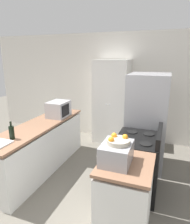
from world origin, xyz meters
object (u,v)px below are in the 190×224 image
Objects in this scene: wine_bottle at (12,132)px; microwave at (59,109)px; stove at (137,164)px; toaster_oven at (116,153)px; refrigerator at (147,122)px; fruit_bowl at (118,141)px; pantry_cabinet at (111,102)px.

microwave is at bearing 87.20° from wine_bottle.
toaster_oven is at bearing -99.29° from stove.
toaster_oven is at bearing -95.52° from refrigerator.
wine_bottle reaches higher than stove.
fruit_bowl is (-0.15, -1.62, 0.27)m from refrigerator.
pantry_cabinet is 2.03m from stove.
refrigerator reaches higher than fruit_bowl.
pantry_cabinet is 2.65m from toaster_oven.
fruit_bowl is at bearing -95.27° from refrigerator.
pantry_cabinet is 4.39× the size of microwave.
wine_bottle is at bearing -139.08° from refrigerator.
refrigerator is 6.67× the size of wine_bottle.
refrigerator is at bearing 88.14° from stove.
stove is 1.92m from wine_bottle.
refrigerator is 2.31m from wine_bottle.
wine_bottle is at bearing -108.56° from pantry_cabinet.
toaster_oven is 0.15m from fruit_bowl.
fruit_bowl is at bearing -98.86° from stove.
toaster_oven is (-0.16, -1.64, 0.12)m from refrigerator.
refrigerator is 1.72m from microwave.
toaster_oven is at bearing -118.13° from fruit_bowl.
microwave is at bearing 161.68° from stove.
microwave is (-1.68, -0.29, 0.16)m from refrigerator.
pantry_cabinet is 1.40m from microwave.
toaster_oven is (1.52, -1.35, -0.04)m from microwave.
stove is at bearing -18.32° from microwave.
pantry_cabinet reaches higher than fruit_bowl.
stove is at bearing 21.46° from wine_bottle.
wine_bottle is (-1.72, -0.67, 0.54)m from stove.
microwave is 1.11× the size of toaster_oven.
pantry_cabinet is 2.64m from fruit_bowl.
wine_bottle is at bearing -158.54° from stove.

